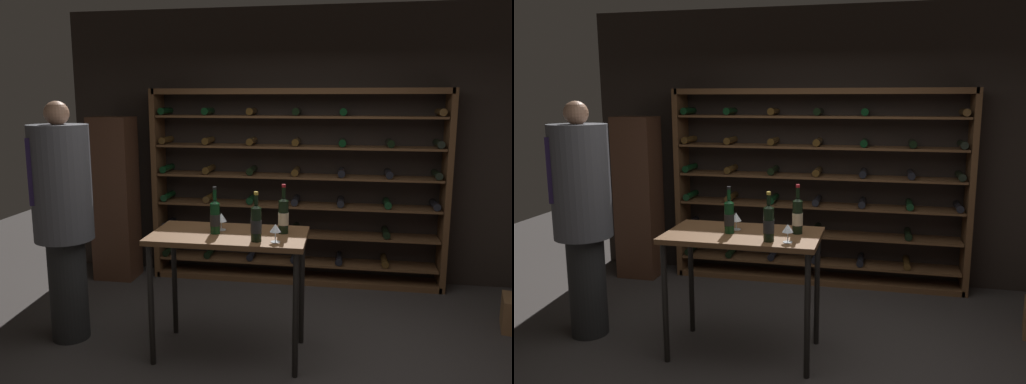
% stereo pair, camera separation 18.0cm
% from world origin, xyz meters
% --- Properties ---
extents(ground_plane, '(10.38, 10.38, 0.00)m').
position_xyz_m(ground_plane, '(0.00, 0.00, 0.00)').
color(ground_plane, '#383330').
extents(back_wall, '(5.32, 0.10, 2.96)m').
position_xyz_m(back_wall, '(0.00, 2.19, 1.48)').
color(back_wall, black).
rests_on(back_wall, ground).
extents(wine_rack, '(3.15, 0.32, 2.10)m').
position_xyz_m(wine_rack, '(-0.07, 1.98, 1.05)').
color(wine_rack, brown).
rests_on(wine_rack, ground).
extents(tasting_table, '(1.18, 0.64, 0.98)m').
position_xyz_m(tasting_table, '(-0.41, 0.24, 0.87)').
color(tasting_table, brown).
rests_on(tasting_table, ground).
extents(person_guest_plum_blouse, '(0.47, 0.47, 1.98)m').
position_xyz_m(person_guest_plum_blouse, '(-1.79, 0.28, 1.10)').
color(person_guest_plum_blouse, black).
rests_on(person_guest_plum_blouse, ground).
extents(display_cabinet, '(0.44, 0.36, 1.80)m').
position_xyz_m(display_cabinet, '(-2.05, 1.76, 0.90)').
color(display_cabinet, '#4C2D1E').
rests_on(display_cabinet, ground).
extents(wine_bottle_red_label, '(0.08, 0.08, 0.38)m').
position_xyz_m(wine_bottle_red_label, '(0.00, 0.32, 1.12)').
color(wine_bottle_red_label, black).
rests_on(wine_bottle_red_label, tasting_table).
extents(wine_bottle_gold_foil, '(0.08, 0.08, 0.36)m').
position_xyz_m(wine_bottle_gold_foil, '(-0.51, 0.22, 1.11)').
color(wine_bottle_gold_foil, black).
rests_on(wine_bottle_gold_foil, tasting_table).
extents(wine_bottle_black_capsule, '(0.08, 0.08, 0.36)m').
position_xyz_m(wine_bottle_black_capsule, '(-0.17, 0.06, 1.12)').
color(wine_bottle_black_capsule, black).
rests_on(wine_bottle_black_capsule, tasting_table).
extents(wine_glass_stemmed_left, '(0.08, 0.08, 0.13)m').
position_xyz_m(wine_glass_stemmed_left, '(-0.03, 0.06, 1.08)').
color(wine_glass_stemmed_left, silver).
rests_on(wine_glass_stemmed_left, tasting_table).
extents(wine_glass_stemmed_right, '(0.08, 0.08, 0.14)m').
position_xyz_m(wine_glass_stemmed_right, '(-0.49, 0.33, 1.08)').
color(wine_glass_stemmed_right, silver).
rests_on(wine_glass_stemmed_right, tasting_table).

